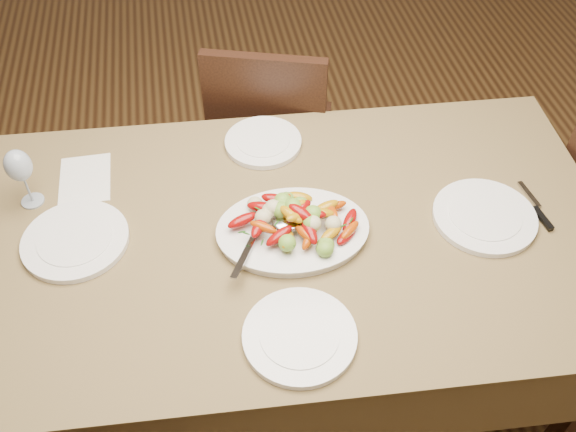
{
  "coord_description": "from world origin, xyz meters",
  "views": [
    {
      "loc": [
        -0.04,
        -1.26,
        2.11
      ],
      "look_at": [
        0.17,
        -0.09,
        0.82
      ],
      "focal_mm": 40.0,
      "sensor_mm": 36.0,
      "label": 1
    }
  ],
  "objects_px": {
    "dining_table": "(288,308)",
    "plate_right": "(484,217)",
    "plate_left": "(75,240)",
    "wine_glass": "(23,176)",
    "serving_platter": "(293,232)",
    "chair_far": "(274,133)",
    "plate_far": "(263,142)",
    "plate_near": "(300,336)"
  },
  "relations": [
    {
      "from": "chair_far",
      "to": "plate_right",
      "type": "distance_m",
      "value": 0.99
    },
    {
      "from": "plate_left",
      "to": "wine_glass",
      "type": "xyz_separation_m",
      "value": [
        -0.13,
        0.18,
        0.09
      ]
    },
    {
      "from": "dining_table",
      "to": "plate_right",
      "type": "xyz_separation_m",
      "value": [
        0.56,
        -0.05,
        0.39
      ]
    },
    {
      "from": "dining_table",
      "to": "serving_platter",
      "type": "xyz_separation_m",
      "value": [
        0.01,
        -0.02,
        0.39
      ]
    },
    {
      "from": "plate_right",
      "to": "plate_near",
      "type": "bearing_deg",
      "value": -153.41
    },
    {
      "from": "chair_far",
      "to": "plate_left",
      "type": "distance_m",
      "value": 1.01
    },
    {
      "from": "plate_right",
      "to": "plate_far",
      "type": "distance_m",
      "value": 0.72
    },
    {
      "from": "plate_left",
      "to": "plate_far",
      "type": "xyz_separation_m",
      "value": [
        0.57,
        0.32,
        0.0
      ]
    },
    {
      "from": "plate_right",
      "to": "dining_table",
      "type": "bearing_deg",
      "value": 174.67
    },
    {
      "from": "plate_left",
      "to": "plate_near",
      "type": "relative_size",
      "value": 1.04
    },
    {
      "from": "plate_near",
      "to": "dining_table",
      "type": "bearing_deg",
      "value": 84.58
    },
    {
      "from": "chair_far",
      "to": "serving_platter",
      "type": "relative_size",
      "value": 2.31
    },
    {
      "from": "plate_left",
      "to": "plate_right",
      "type": "bearing_deg",
      "value": -5.62
    },
    {
      "from": "chair_far",
      "to": "dining_table",
      "type": "bearing_deg",
      "value": 101.59
    },
    {
      "from": "plate_left",
      "to": "plate_right",
      "type": "distance_m",
      "value": 1.15
    },
    {
      "from": "serving_platter",
      "to": "wine_glass",
      "type": "distance_m",
      "value": 0.78
    },
    {
      "from": "plate_far",
      "to": "wine_glass",
      "type": "distance_m",
      "value": 0.72
    },
    {
      "from": "dining_table",
      "to": "plate_right",
      "type": "height_order",
      "value": "plate_right"
    },
    {
      "from": "chair_far",
      "to": "plate_near",
      "type": "height_order",
      "value": "chair_far"
    },
    {
      "from": "plate_right",
      "to": "plate_left",
      "type": "bearing_deg",
      "value": 174.38
    },
    {
      "from": "dining_table",
      "to": "plate_left",
      "type": "xyz_separation_m",
      "value": [
        -0.58,
        0.06,
        0.39
      ]
    },
    {
      "from": "plate_near",
      "to": "wine_glass",
      "type": "relative_size",
      "value": 1.37
    },
    {
      "from": "plate_far",
      "to": "wine_glass",
      "type": "bearing_deg",
      "value": -169.19
    },
    {
      "from": "wine_glass",
      "to": "plate_right",
      "type": "bearing_deg",
      "value": -13.04
    },
    {
      "from": "dining_table",
      "to": "serving_platter",
      "type": "height_order",
      "value": "serving_platter"
    },
    {
      "from": "serving_platter",
      "to": "plate_left",
      "type": "xyz_separation_m",
      "value": [
        -0.59,
        0.08,
        -0.0
      ]
    },
    {
      "from": "plate_left",
      "to": "plate_near",
      "type": "height_order",
      "value": "same"
    },
    {
      "from": "plate_left",
      "to": "plate_far",
      "type": "relative_size",
      "value": 1.2
    },
    {
      "from": "plate_right",
      "to": "plate_far",
      "type": "xyz_separation_m",
      "value": [
        -0.57,
        0.43,
        0.0
      ]
    },
    {
      "from": "chair_far",
      "to": "plate_left",
      "type": "height_order",
      "value": "chair_far"
    },
    {
      "from": "plate_near",
      "to": "wine_glass",
      "type": "bearing_deg",
      "value": 139.07
    },
    {
      "from": "chair_far",
      "to": "plate_far",
      "type": "xyz_separation_m",
      "value": [
        -0.09,
        -0.39,
        0.29
      ]
    },
    {
      "from": "plate_left",
      "to": "plate_near",
      "type": "xyz_separation_m",
      "value": [
        0.55,
        -0.41,
        0.0
      ]
    },
    {
      "from": "plate_far",
      "to": "dining_table",
      "type": "bearing_deg",
      "value": -87.94
    },
    {
      "from": "serving_platter",
      "to": "plate_near",
      "type": "relative_size",
      "value": 1.47
    },
    {
      "from": "chair_far",
      "to": "plate_left",
      "type": "bearing_deg",
      "value": 64.12
    },
    {
      "from": "dining_table",
      "to": "wine_glass",
      "type": "distance_m",
      "value": 0.9
    },
    {
      "from": "wine_glass",
      "to": "serving_platter",
      "type": "bearing_deg",
      "value": -19.63
    },
    {
      "from": "plate_right",
      "to": "plate_far",
      "type": "bearing_deg",
      "value": 143.14
    },
    {
      "from": "dining_table",
      "to": "serving_platter",
      "type": "distance_m",
      "value": 0.39
    },
    {
      "from": "plate_right",
      "to": "wine_glass",
      "type": "xyz_separation_m",
      "value": [
        -1.27,
        0.3,
        0.09
      ]
    },
    {
      "from": "plate_far",
      "to": "wine_glass",
      "type": "xyz_separation_m",
      "value": [
        -0.7,
        -0.13,
        0.09
      ]
    }
  ]
}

